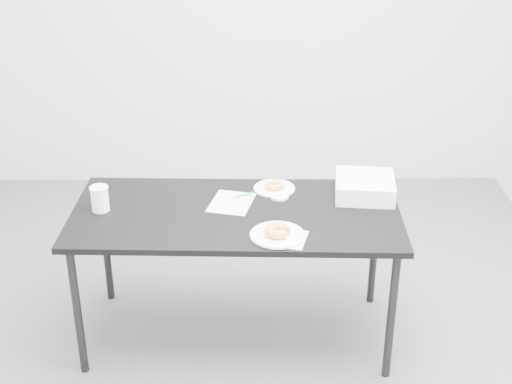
{
  "coord_description": "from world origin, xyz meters",
  "views": [
    {
      "loc": [
        0.07,
        -3.09,
        2.38
      ],
      "look_at": [
        0.1,
        0.02,
        0.86
      ],
      "focal_mm": 50.0,
      "sensor_mm": 36.0,
      "label": 1
    }
  ],
  "objects_px": {
    "coffee_cup": "(100,199)",
    "donut_far": "(274,185)",
    "plate_near": "(278,235)",
    "pen": "(244,195)",
    "bakery_box": "(365,187)",
    "donut_near": "(278,231)",
    "plate_far": "(274,188)",
    "scorecard": "(231,203)",
    "table": "(236,222)"
  },
  "relations": [
    {
      "from": "donut_far",
      "to": "coffee_cup",
      "type": "xyz_separation_m",
      "value": [
        -0.87,
        -0.24,
        0.04
      ]
    },
    {
      "from": "plate_far",
      "to": "bakery_box",
      "type": "distance_m",
      "value": 0.47
    },
    {
      "from": "table",
      "to": "donut_near",
      "type": "relative_size",
      "value": 13.62
    },
    {
      "from": "plate_near",
      "to": "donut_far",
      "type": "xyz_separation_m",
      "value": [
        0.0,
        0.5,
        0.02
      ]
    },
    {
      "from": "pen",
      "to": "donut_far",
      "type": "relative_size",
      "value": 1.15
    },
    {
      "from": "coffee_cup",
      "to": "donut_near",
      "type": "bearing_deg",
      "value": -17.18
    },
    {
      "from": "donut_near",
      "to": "bakery_box",
      "type": "bearing_deg",
      "value": 42.4
    },
    {
      "from": "plate_far",
      "to": "bakery_box",
      "type": "height_order",
      "value": "bakery_box"
    },
    {
      "from": "bakery_box",
      "to": "scorecard",
      "type": "bearing_deg",
      "value": -167.3
    },
    {
      "from": "plate_far",
      "to": "bakery_box",
      "type": "xyz_separation_m",
      "value": [
        0.46,
        -0.08,
        0.05
      ]
    },
    {
      "from": "bakery_box",
      "to": "coffee_cup",
      "type": "bearing_deg",
      "value": -167.16
    },
    {
      "from": "coffee_cup",
      "to": "bakery_box",
      "type": "distance_m",
      "value": 1.34
    },
    {
      "from": "plate_far",
      "to": "donut_far",
      "type": "height_order",
      "value": "donut_far"
    },
    {
      "from": "table",
      "to": "scorecard",
      "type": "relative_size",
      "value": 6.47
    },
    {
      "from": "pen",
      "to": "bakery_box",
      "type": "height_order",
      "value": "bakery_box"
    },
    {
      "from": "donut_near",
      "to": "donut_far",
      "type": "bearing_deg",
      "value": 89.85
    },
    {
      "from": "plate_near",
      "to": "plate_far",
      "type": "distance_m",
      "value": 0.5
    },
    {
      "from": "donut_near",
      "to": "coffee_cup",
      "type": "bearing_deg",
      "value": 162.82
    },
    {
      "from": "coffee_cup",
      "to": "donut_far",
      "type": "bearing_deg",
      "value": 15.2
    },
    {
      "from": "pen",
      "to": "bakery_box",
      "type": "distance_m",
      "value": 0.62
    },
    {
      "from": "pen",
      "to": "plate_far",
      "type": "relative_size",
      "value": 0.54
    },
    {
      "from": "scorecard",
      "to": "plate_far",
      "type": "xyz_separation_m",
      "value": [
        0.22,
        0.16,
        0.0
      ]
    },
    {
      "from": "plate_far",
      "to": "bakery_box",
      "type": "bearing_deg",
      "value": -9.93
    },
    {
      "from": "donut_near",
      "to": "donut_far",
      "type": "distance_m",
      "value": 0.5
    },
    {
      "from": "donut_near",
      "to": "coffee_cup",
      "type": "xyz_separation_m",
      "value": [
        -0.87,
        0.27,
        0.03
      ]
    },
    {
      "from": "pen",
      "to": "plate_near",
      "type": "height_order",
      "value": "same"
    },
    {
      "from": "pen",
      "to": "plate_far",
      "type": "distance_m",
      "value": 0.18
    },
    {
      "from": "donut_far",
      "to": "coffee_cup",
      "type": "height_order",
      "value": "coffee_cup"
    },
    {
      "from": "donut_near",
      "to": "plate_far",
      "type": "xyz_separation_m",
      "value": [
        0.0,
        0.5,
        -0.03
      ]
    },
    {
      "from": "plate_far",
      "to": "plate_near",
      "type": "bearing_deg",
      "value": -90.15
    },
    {
      "from": "donut_near",
      "to": "coffee_cup",
      "type": "relative_size",
      "value": 0.94
    },
    {
      "from": "donut_near",
      "to": "coffee_cup",
      "type": "height_order",
      "value": "coffee_cup"
    },
    {
      "from": "table",
      "to": "bakery_box",
      "type": "xyz_separation_m",
      "value": [
        0.66,
        0.17,
        0.11
      ]
    },
    {
      "from": "coffee_cup",
      "to": "bakery_box",
      "type": "xyz_separation_m",
      "value": [
        1.33,
        0.16,
        -0.02
      ]
    },
    {
      "from": "plate_near",
      "to": "donut_near",
      "type": "height_order",
      "value": "donut_near"
    },
    {
      "from": "plate_far",
      "to": "donut_far",
      "type": "xyz_separation_m",
      "value": [
        0.0,
        0.0,
        0.02
      ]
    },
    {
      "from": "scorecard",
      "to": "donut_far",
      "type": "distance_m",
      "value": 0.27
    },
    {
      "from": "scorecard",
      "to": "donut_near",
      "type": "height_order",
      "value": "donut_near"
    },
    {
      "from": "table",
      "to": "pen",
      "type": "bearing_deg",
      "value": 79.52
    },
    {
      "from": "plate_near",
      "to": "plate_far",
      "type": "bearing_deg",
      "value": 89.85
    },
    {
      "from": "scorecard",
      "to": "pen",
      "type": "height_order",
      "value": "pen"
    },
    {
      "from": "coffee_cup",
      "to": "plate_near",
      "type": "bearing_deg",
      "value": -17.18
    },
    {
      "from": "pen",
      "to": "bakery_box",
      "type": "bearing_deg",
      "value": -29.25
    },
    {
      "from": "pen",
      "to": "plate_far",
      "type": "height_order",
      "value": "pen"
    },
    {
      "from": "table",
      "to": "coffee_cup",
      "type": "height_order",
      "value": "coffee_cup"
    },
    {
      "from": "pen",
      "to": "plate_far",
      "type": "bearing_deg",
      "value": -2.42
    },
    {
      "from": "pen",
      "to": "coffee_cup",
      "type": "height_order",
      "value": "coffee_cup"
    },
    {
      "from": "scorecard",
      "to": "coffee_cup",
      "type": "xyz_separation_m",
      "value": [
        -0.65,
        -0.08,
        0.06
      ]
    },
    {
      "from": "table",
      "to": "plate_near",
      "type": "relative_size",
      "value": 6.39
    },
    {
      "from": "scorecard",
      "to": "donut_far",
      "type": "relative_size",
      "value": 2.49
    }
  ]
}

